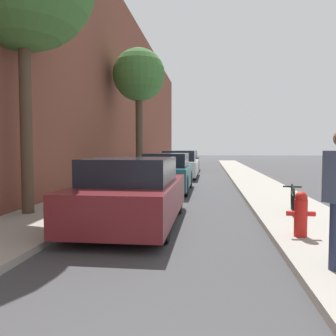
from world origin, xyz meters
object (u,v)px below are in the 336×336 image
at_px(parked_car_black, 186,161).
at_px(bicycle, 293,199).
at_px(parked_car_maroon, 133,193).
at_px(fire_hydrant, 301,213).
at_px(parked_car_white, 180,165).
at_px(parked_car_teal, 167,173).
at_px(street_tree_far, 139,77).

height_order(parked_car_black, bicycle, parked_car_black).
relative_size(parked_car_maroon, parked_car_black, 1.12).
bearing_deg(fire_hydrant, parked_car_maroon, 161.23).
bearing_deg(bicycle, parked_car_white, 119.60).
xyz_separation_m(parked_car_black, fire_hydrant, (3.24, -18.29, -0.17)).
distance_m(parked_car_white, parked_car_black, 5.47).
relative_size(parked_car_black, bicycle, 2.53).
distance_m(parked_car_maroon, parked_car_white, 11.73).
xyz_separation_m(parked_car_white, fire_hydrant, (3.19, -12.82, -0.19)).
bearing_deg(bicycle, parked_car_black, 113.61).
relative_size(parked_car_teal, bicycle, 2.66).
bearing_deg(parked_car_teal, parked_car_white, 90.27).
height_order(parked_car_maroon, street_tree_far, street_tree_far).
xyz_separation_m(fire_hydrant, bicycle, (0.39, 2.27, -0.07)).
relative_size(parked_car_teal, fire_hydrant, 5.22).
xyz_separation_m(parked_car_black, bicycle, (3.64, -16.02, -0.25)).
distance_m(parked_car_maroon, parked_car_black, 17.20).
height_order(parked_car_teal, bicycle, parked_car_teal).
distance_m(parked_car_maroon, street_tree_far, 9.77).
bearing_deg(street_tree_far, fire_hydrant, -63.47).
bearing_deg(street_tree_far, parked_car_white, 61.66).
bearing_deg(parked_car_teal, street_tree_far, 119.79).
xyz_separation_m(parked_car_maroon, fire_hydrant, (3.22, -1.09, -0.17)).
bearing_deg(parked_car_maroon, bicycle, 18.09).
xyz_separation_m(parked_car_teal, fire_hydrant, (3.16, -6.77, -0.18)).
height_order(parked_car_maroon, parked_car_teal, parked_car_teal).
xyz_separation_m(parked_car_maroon, parked_car_white, (0.03, 11.73, 0.02)).
bearing_deg(parked_car_maroon, parked_car_black, 90.08).
bearing_deg(parked_car_white, parked_car_teal, -89.73).
height_order(parked_car_maroon, parked_car_black, parked_car_black).
distance_m(parked_car_white, street_tree_far, 5.51).
bearing_deg(fire_hydrant, parked_car_black, 100.05).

